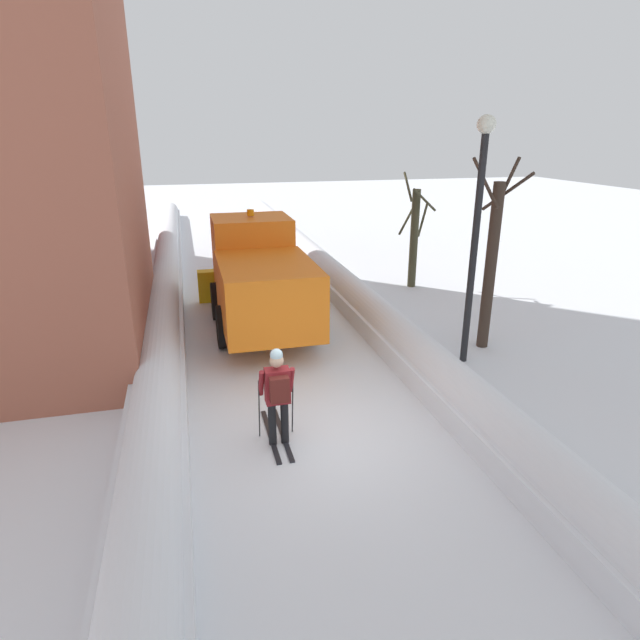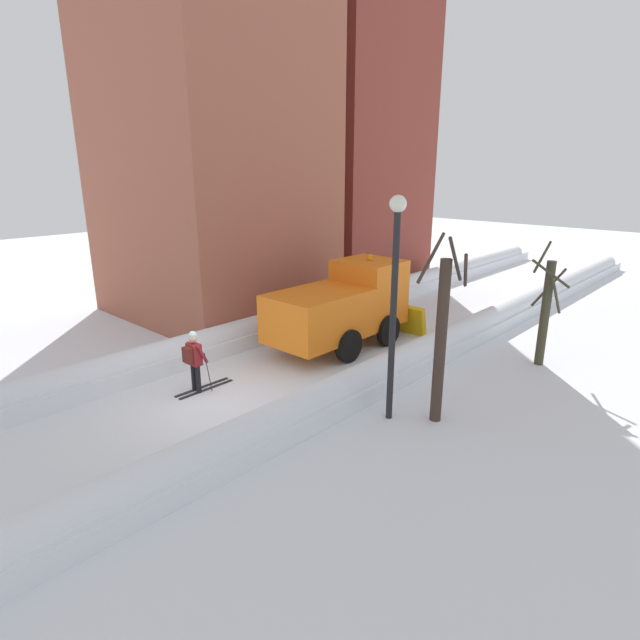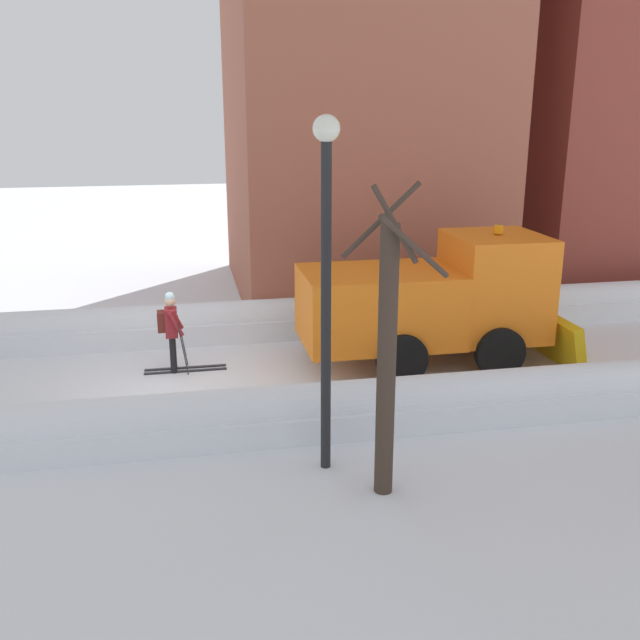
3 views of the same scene
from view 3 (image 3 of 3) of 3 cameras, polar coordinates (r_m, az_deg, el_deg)
The scene contains 7 objects.
ground_plane at distance 18.34m, azimuth 21.73°, elevation -2.47°, with size 80.00×80.00×0.00m, color white.
snowbank_left at distance 20.57m, azimuth 17.66°, elevation 1.13°, with size 1.10×36.00×0.96m.
plow_truck at distance 16.24m, azimuth 9.21°, elevation 1.59°, with size 3.20×5.98×3.12m.
skier at distance 15.94m, azimuth -11.75°, elevation -0.62°, with size 0.62×1.80×1.81m.
traffic_light_pole at distance 18.94m, azimuth 3.91°, elevation 8.63°, with size 0.28×0.42×4.27m.
street_lamp at distance 10.74m, azimuth 0.49°, elevation 5.03°, with size 0.40×0.40×5.54m.
bare_tree_near at distance 10.39m, azimuth 5.37°, elevation -2.76°, with size 1.15×1.44×4.67m.
Camera 3 is at (14.47, 0.26, 5.67)m, focal length 40.24 mm.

